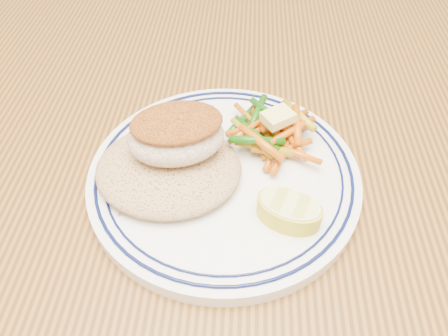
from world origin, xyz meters
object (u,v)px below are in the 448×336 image
Objects in this scene: dining_table at (202,234)px; lemon_wedge at (289,210)px; fish_fillet at (177,134)px; vegetable_pile at (270,132)px; rice_pilaf at (168,166)px; plate at (224,175)px.

dining_table is 22.10× the size of lemon_wedge.
fish_fillet reaches higher than vegetable_pile.
fish_fillet is at bearing 57.54° from rice_pilaf.
dining_table is at bearing -8.20° from fish_fillet.
fish_fillet is (-0.04, 0.00, 0.05)m from plate.
vegetable_pile reaches higher than dining_table.
fish_fillet is 0.12m from lemon_wedge.
lemon_wedge is (0.06, -0.05, 0.02)m from plate.
fish_fillet reaches higher than lemon_wedge.
lemon_wedge is at bearing -41.49° from plate.
dining_table is 0.15m from fish_fillet.
fish_fillet is 0.10m from vegetable_pile.
rice_pilaf is 1.34× the size of fish_fillet.
lemon_wedge reaches higher than plate.
rice_pilaf reaches higher than lemon_wedge.
dining_table is 14.77× the size of fish_fillet.
plate is at bearing -134.98° from vegetable_pile.
fish_fillet is at bearing 173.59° from plate.
rice_pilaf is 0.12m from lemon_wedge.
rice_pilaf is 2.01× the size of lemon_wedge.
plate is 0.06m from fish_fillet.
fish_fillet is 1.50× the size of lemon_wedge.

